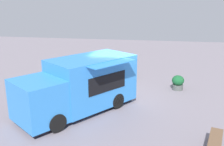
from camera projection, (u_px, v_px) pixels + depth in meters
The scene contains 7 objects.
ground_plane at pixel (118, 97), 13.03m from camera, with size 40.00×40.00×0.00m, color slate.
food_truck at pixel (80, 87), 11.11m from camera, with size 4.88×5.59×2.35m.
person_customer at pixel (70, 70), 16.89m from camera, with size 0.64×0.76×0.87m.
planter_flowering_near at pixel (178, 82), 13.99m from camera, with size 0.66×0.66×0.82m.
planter_flowering_far at pixel (126, 71), 16.38m from camera, with size 0.63×0.63×0.78m.
planter_flowering_side at pixel (31, 79), 14.69m from camera, with size 0.43×0.43×0.70m.
plaza_bench at pixel (215, 141), 8.23m from camera, with size 0.78×1.52×0.47m.
Camera 1 is at (1.91, -12.05, 4.75)m, focal length 40.49 mm.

